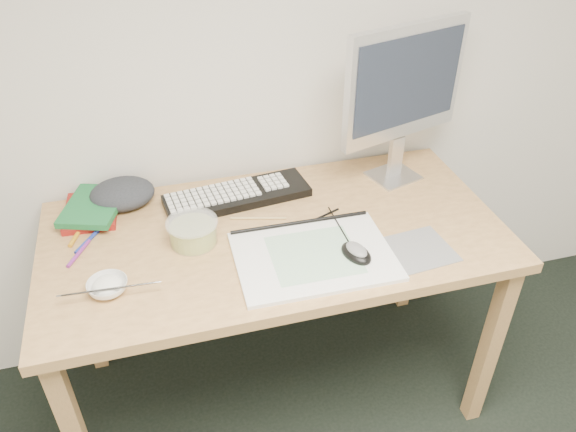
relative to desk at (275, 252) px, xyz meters
name	(u,v)px	position (x,y,z in m)	size (l,w,h in m)	color
desk	(275,252)	(0.00, 0.00, 0.00)	(1.40, 0.70, 0.75)	tan
mousepad	(418,250)	(0.38, -0.20, 0.08)	(0.19, 0.18, 0.00)	slate
sketchpad	(314,256)	(0.08, -0.15, 0.09)	(0.45, 0.32, 0.01)	white
keyboard	(237,196)	(-0.08, 0.20, 0.10)	(0.48, 0.15, 0.03)	black
monitor	(404,87)	(0.48, 0.20, 0.42)	(0.45, 0.18, 0.53)	silver
mouse	(356,250)	(0.19, -0.19, 0.11)	(0.07, 0.11, 0.04)	black
rice_bowl	(108,287)	(-0.49, -0.14, 0.10)	(0.11, 0.11, 0.03)	silver
chopsticks	(110,289)	(-0.49, -0.17, 0.12)	(0.02, 0.02, 0.25)	#B4B3B6
fruit_tub	(193,232)	(-0.25, 0.01, 0.12)	(0.15, 0.15, 0.07)	#F2F055
book_red	(91,211)	(-0.54, 0.24, 0.09)	(0.16, 0.21, 0.02)	maroon
book_green	(94,206)	(-0.53, 0.24, 0.11)	(0.16, 0.22, 0.02)	#186331
cloth_lump	(122,194)	(-0.44, 0.28, 0.12)	(0.17, 0.14, 0.07)	#222329
pencil_pink	(270,229)	(-0.01, 0.01, 0.09)	(0.01, 0.01, 0.16)	pink
pencil_tan	(258,218)	(-0.04, 0.07, 0.09)	(0.01, 0.01, 0.18)	tan
pencil_black	(318,218)	(0.15, 0.02, 0.09)	(0.01, 0.01, 0.17)	black
marker_blue	(89,240)	(-0.55, 0.10, 0.09)	(0.01, 0.01, 0.13)	navy
marker_orange	(79,232)	(-0.58, 0.15, 0.09)	(0.01, 0.01, 0.14)	orange
marker_purple	(79,253)	(-0.58, 0.04, 0.09)	(0.01, 0.01, 0.12)	#792383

